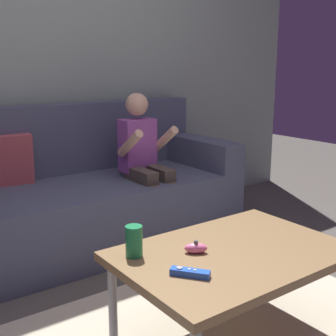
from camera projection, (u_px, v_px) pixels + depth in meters
wall_back at (25, 44)px, 2.83m from camera, size 4.71×0.05×2.50m
couch at (92, 195)px, 2.87m from camera, size 1.81×0.80×0.88m
person_seated_on_couch at (145, 158)px, 2.84m from camera, size 0.31×0.38×0.95m
coffee_table at (232, 259)px, 1.78m from camera, size 0.90×0.62×0.41m
game_remote_blue_near_edge at (190, 273)px, 1.56m from camera, size 0.11×0.13×0.03m
nunchuk_pink at (196, 248)px, 1.75m from camera, size 0.10×0.09×0.05m
soda_can at (134, 241)px, 1.71m from camera, size 0.07×0.07×0.12m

